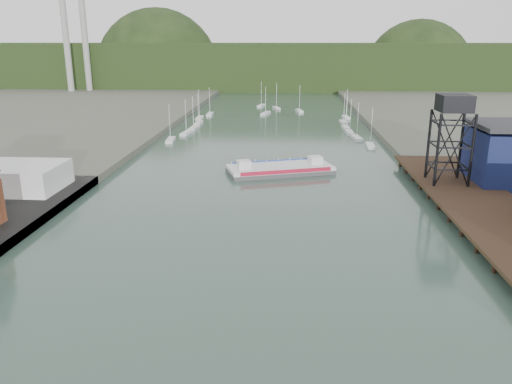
# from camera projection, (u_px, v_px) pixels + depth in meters

# --- Properties ---
(east_pier) EXTENTS (14.00, 70.00, 2.45)m
(east_pier) POSITION_uv_depth(u_px,v_px,m) (482.00, 205.00, 80.27)
(east_pier) COLOR black
(east_pier) RESTS_ON ground
(white_shed) EXTENTS (18.00, 12.00, 4.50)m
(white_shed) POSITION_uv_depth(u_px,v_px,m) (11.00, 177.00, 89.38)
(white_shed) COLOR silver
(white_shed) RESTS_ON west_quay
(lift_tower) EXTENTS (6.50, 6.50, 16.00)m
(lift_tower) POSITION_uv_depth(u_px,v_px,m) (454.00, 109.00, 88.81)
(lift_tower) COLOR black
(lift_tower) RESTS_ON east_pier
(marina_sailboats) EXTENTS (57.71, 92.65, 0.90)m
(marina_sailboats) POSITION_uv_depth(u_px,v_px,m) (272.00, 122.00, 172.21)
(marina_sailboats) COLOR silver
(marina_sailboats) RESTS_ON ground
(smokestacks) EXTENTS (11.20, 8.20, 60.00)m
(smokestacks) POSITION_uv_depth(u_px,v_px,m) (75.00, 35.00, 259.83)
(smokestacks) COLOR #999894
(smokestacks) RESTS_ON ground
(distant_hills) EXTENTS (500.00, 120.00, 80.00)m
(distant_hills) POSITION_uv_depth(u_px,v_px,m) (274.00, 68.00, 325.11)
(distant_hills) COLOR black
(distant_hills) RESTS_ON ground
(chain_ferry) EXTENTS (23.81, 15.30, 3.19)m
(chain_ferry) POSITION_uv_depth(u_px,v_px,m) (280.00, 169.00, 107.02)
(chain_ferry) COLOR #48494B
(chain_ferry) RESTS_ON ground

